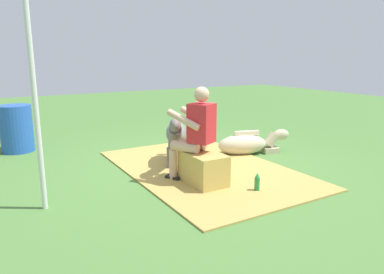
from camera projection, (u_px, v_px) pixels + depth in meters
ground_plane at (195, 165)px, 5.75m from camera, size 24.00×24.00×0.00m
hay_patch at (204, 169)px, 5.55m from camera, size 3.45×2.21×0.02m
hay_bale at (203, 169)px, 4.87m from camera, size 0.67×0.42×0.44m
person_seated at (194, 131)px, 4.86m from camera, size 0.72×0.59×1.32m
pony_standing at (176, 134)px, 5.64m from camera, size 1.22×0.83×0.87m
pony_lying at (248, 144)px, 6.38m from camera, size 0.65×1.35×0.42m
soda_bottle at (257, 183)px, 4.62m from camera, size 0.07×0.07×0.25m
water_barrel at (16, 129)px, 6.52m from camera, size 0.57×0.57×0.85m
tent_pole_left at (35, 105)px, 3.88m from camera, size 0.06×0.06×2.39m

